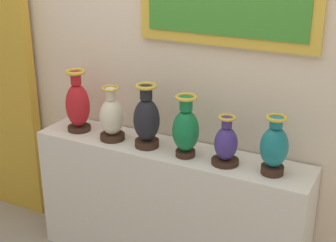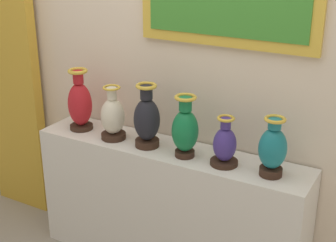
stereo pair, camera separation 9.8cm
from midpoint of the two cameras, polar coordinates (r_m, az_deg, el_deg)
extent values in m
cube|color=silver|center=(3.13, -0.91, -10.12)|extent=(1.74, 0.35, 0.83)
cube|color=beige|center=(2.95, 1.16, 8.95)|extent=(3.74, 0.10, 2.83)
cube|color=gold|center=(3.74, -19.26, 5.97)|extent=(0.50, 0.08, 2.26)
cylinder|color=#382319|center=(3.26, -11.16, -0.81)|extent=(0.15, 0.15, 0.03)
ellipsoid|color=red|center=(3.20, -11.35, 1.78)|extent=(0.16, 0.16, 0.28)
cylinder|color=red|center=(3.15, -11.59, 4.92)|extent=(0.07, 0.07, 0.08)
torus|color=gold|center=(3.14, -11.65, 5.64)|extent=(0.13, 0.13, 0.02)
cylinder|color=#382319|center=(3.08, -7.39, -1.81)|extent=(0.15, 0.15, 0.04)
ellipsoid|color=beige|center=(3.04, -7.51, 0.46)|extent=(0.15, 0.15, 0.23)
cylinder|color=beige|center=(2.99, -7.65, 3.14)|extent=(0.06, 0.06, 0.07)
torus|color=gold|center=(2.97, -7.68, 3.81)|extent=(0.11, 0.11, 0.01)
cylinder|color=#382319|center=(2.96, -3.42, -2.59)|extent=(0.15, 0.15, 0.04)
ellipsoid|color=black|center=(2.90, -3.48, 0.13)|extent=(0.16, 0.16, 0.26)
cylinder|color=black|center=(2.85, -3.56, 3.31)|extent=(0.07, 0.07, 0.08)
torus|color=gold|center=(2.84, -3.58, 4.08)|extent=(0.13, 0.13, 0.02)
cylinder|color=#382319|center=(2.84, 1.05, -3.76)|extent=(0.11, 0.11, 0.04)
ellipsoid|color=#14723D|center=(2.78, 1.07, -1.14)|extent=(0.15, 0.15, 0.25)
cylinder|color=#14723D|center=(2.72, 1.09, 2.01)|extent=(0.07, 0.07, 0.08)
torus|color=gold|center=(2.71, 1.10, 2.79)|extent=(0.13, 0.13, 0.02)
cylinder|color=#382319|center=(2.76, 5.66, -4.72)|extent=(0.16, 0.16, 0.03)
ellipsoid|color=#3F2D7F|center=(2.72, 5.74, -2.65)|extent=(0.13, 0.13, 0.19)
cylinder|color=#3F2D7F|center=(2.67, 5.84, -0.19)|extent=(0.06, 0.06, 0.06)
torus|color=gold|center=(2.66, 5.86, 0.39)|extent=(0.10, 0.10, 0.02)
cylinder|color=#382319|center=(2.69, 11.03, -5.60)|extent=(0.12, 0.12, 0.04)
ellipsoid|color=#19727A|center=(2.63, 11.24, -2.98)|extent=(0.15, 0.15, 0.22)
cylinder|color=#19727A|center=(2.58, 11.46, -0.18)|extent=(0.07, 0.07, 0.05)
torus|color=gold|center=(2.57, 11.50, 0.37)|extent=(0.11, 0.11, 0.02)
camera|label=1|loc=(0.05, -90.98, -0.38)|focal=52.26mm
camera|label=2|loc=(0.05, 89.02, 0.38)|focal=52.26mm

